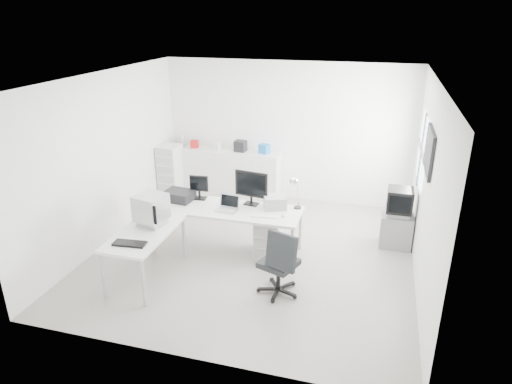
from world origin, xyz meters
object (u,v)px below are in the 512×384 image
(laser_printer, at_px, (275,202))
(side_desk, at_px, (147,255))
(sideboard, at_px, (232,174))
(filing_cabinet, at_px, (171,172))
(main_desk, at_px, (227,229))
(office_chair, at_px, (279,260))
(lcd_monitor_large, at_px, (251,188))
(drawer_pedestal, at_px, (269,237))
(laptop, at_px, (227,204))
(tv_cabinet, at_px, (396,231))
(lcd_monitor_small, at_px, (199,188))
(inkjet_printer, at_px, (179,196))
(crt_monitor, at_px, (151,209))
(crt_tv, at_px, (399,203))

(laser_printer, bearing_deg, side_desk, -160.38)
(sideboard, xyz_separation_m, filing_cabinet, (-1.19, -0.42, 0.06))
(main_desk, relative_size, office_chair, 2.34)
(lcd_monitor_large, height_order, sideboard, lcd_monitor_large)
(drawer_pedestal, height_order, laptop, laptop)
(laser_printer, height_order, filing_cabinet, filing_cabinet)
(drawer_pedestal, relative_size, sideboard, 0.30)
(main_desk, height_order, tv_cabinet, main_desk)
(lcd_monitor_small, relative_size, sideboard, 0.19)
(inkjet_printer, distance_m, office_chair, 2.24)
(lcd_monitor_large, distance_m, filing_cabinet, 2.73)
(tv_cabinet, bearing_deg, laser_printer, -160.85)
(lcd_monitor_small, bearing_deg, drawer_pedestal, -13.93)
(main_desk, bearing_deg, inkjet_printer, 173.29)
(side_desk, height_order, drawer_pedestal, side_desk)
(crt_monitor, height_order, sideboard, crt_monitor)
(drawer_pedestal, bearing_deg, laser_printer, 73.61)
(main_desk, distance_m, laptop, 0.50)
(lcd_monitor_large, bearing_deg, laptop, -122.11)
(main_desk, bearing_deg, filing_cabinet, 135.35)
(main_desk, bearing_deg, laser_printer, 16.35)
(main_desk, relative_size, sideboard, 1.18)
(inkjet_printer, bearing_deg, crt_monitor, -82.80)
(inkjet_printer, height_order, lcd_monitor_small, lcd_monitor_small)
(inkjet_printer, distance_m, tv_cabinet, 3.64)
(lcd_monitor_large, relative_size, crt_tv, 1.15)
(lcd_monitor_small, height_order, lcd_monitor_large, lcd_monitor_large)
(lcd_monitor_large, bearing_deg, main_desk, -135.97)
(lcd_monitor_large, xyz_separation_m, sideboard, (-1.00, 1.98, -0.53))
(side_desk, bearing_deg, lcd_monitor_small, 77.47)
(laptop, height_order, filing_cabinet, filing_cabinet)
(office_chair, bearing_deg, tv_cabinet, 70.29)
(lcd_monitor_large, relative_size, sideboard, 0.28)
(inkjet_printer, xyz_separation_m, sideboard, (0.20, 2.13, -0.33))
(side_desk, distance_m, office_chair, 1.95)
(crt_monitor, distance_m, office_chair, 2.00)
(laptop, distance_m, office_chair, 1.40)
(drawer_pedestal, height_order, inkjet_printer, inkjet_printer)
(laser_printer, distance_m, crt_tv, 2.03)
(side_desk, height_order, sideboard, sideboard)
(laptop, relative_size, crt_monitor, 0.67)
(lcd_monitor_small, distance_m, lcd_monitor_large, 0.90)
(lcd_monitor_large, xyz_separation_m, tv_cabinet, (2.32, 0.64, -0.76))
(lcd_monitor_small, bearing_deg, sideboard, 88.00)
(laptop, bearing_deg, lcd_monitor_small, 155.51)
(crt_monitor, relative_size, office_chair, 0.49)
(lcd_monitor_large, bearing_deg, crt_tv, 23.84)
(side_desk, height_order, crt_tv, crt_tv)
(lcd_monitor_small, distance_m, tv_cabinet, 3.34)
(lcd_monitor_small, distance_m, crt_monitor, 1.14)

